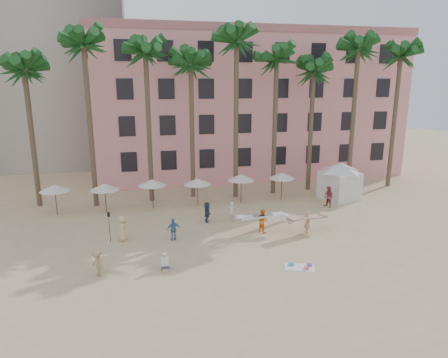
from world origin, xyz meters
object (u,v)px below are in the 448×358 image
Objects in this scene: pink_hotel at (245,106)px; carrier_white at (263,220)px; cabana at (340,178)px; carrier_yellow at (307,220)px.

carrier_white is at bearing -101.54° from pink_hotel.
cabana is 10.11m from carrier_yellow.
carrier_yellow is (-1.10, -21.84, -7.01)m from pink_hotel.
carrier_white is (-9.78, -6.68, -1.10)m from cabana.
carrier_white is at bearing -145.67° from cabana.
pink_hotel is 6.25× the size of cabana.
carrier_yellow is (-6.60, -7.58, -1.08)m from cabana.
carrier_white reaches higher than carrier_yellow.
pink_hotel is 22.97m from carrier_yellow.
pink_hotel is 10.33× the size of carrier_yellow.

